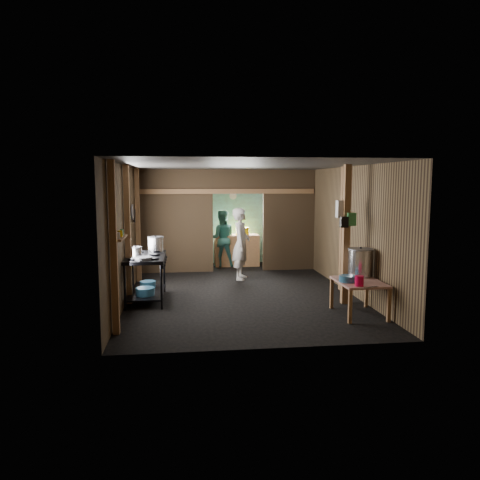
{
  "coord_description": "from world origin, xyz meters",
  "views": [
    {
      "loc": [
        -1.16,
        -9.55,
        2.27
      ],
      "look_at": [
        0.0,
        -0.2,
        1.1
      ],
      "focal_mm": 34.68,
      "sensor_mm": 36.0,
      "label": 1
    }
  ],
  "objects": [
    {
      "name": "stove_pot_large",
      "position": [
        -1.71,
        -0.1,
        1.02
      ],
      "size": [
        0.4,
        0.4,
        0.32
      ],
      "primitive_type": null,
      "rotation": [
        0.0,
        0.0,
        -0.32
      ],
      "color": "silver",
      "rests_on": "gas_range"
    },
    {
      "name": "stock_pot",
      "position": [
        2.0,
        -1.68,
        0.84
      ],
      "size": [
        0.49,
        0.49,
        0.52
      ],
      "primitive_type": null,
      "rotation": [
        0.0,
        0.0,
        0.1
      ],
      "color": "silver",
      "rests_on": "prep_table"
    },
    {
      "name": "post_left_b",
      "position": [
        -2.18,
        -0.8,
        1.3
      ],
      "size": [
        0.1,
        0.12,
        2.6
      ],
      "primitive_type": "cube",
      "color": "#9D7040",
      "rests_on": "floor"
    },
    {
      "name": "cross_beam",
      "position": [
        0.0,
        2.15,
        2.05
      ],
      "size": [
        4.4,
        0.12,
        0.12
      ],
      "primitive_type": "cube",
      "color": "#9D7040",
      "rests_on": "wall_left"
    },
    {
      "name": "prep_table",
      "position": [
        1.83,
        -2.07,
        0.3
      ],
      "size": [
        0.73,
        1.01,
        0.59
      ],
      "primitive_type": null,
      "color": "tan",
      "rests_on": "floor"
    },
    {
      "name": "wall_back",
      "position": [
        0.0,
        3.5,
        1.3
      ],
      "size": [
        4.5,
        0.0,
        2.6
      ],
      "primitive_type": "cube",
      "color": "brown",
      "rests_on": "ground"
    },
    {
      "name": "floor",
      "position": [
        0.0,
        0.0,
        0.0
      ],
      "size": [
        4.5,
        7.0,
        0.0
      ],
      "primitive_type": "cube",
      "color": "black",
      "rests_on": "ground"
    },
    {
      "name": "bag_green",
      "position": [
        1.92,
        -1.36,
        1.6
      ],
      "size": [
        0.16,
        0.12,
        0.24
      ],
      "primitive_type": "cube",
      "color": "#399049",
      "rests_on": "post_free"
    },
    {
      "name": "post_left_c",
      "position": [
        -2.18,
        1.2,
        1.3
      ],
      "size": [
        0.1,
        0.12,
        2.6
      ],
      "primitive_type": "cube",
      "color": "#9D7040",
      "rests_on": "floor"
    },
    {
      "name": "yellow_tub",
      "position": [
        0.46,
        2.95,
        0.95
      ],
      "size": [
        0.37,
        0.37,
        0.2
      ],
      "primitive_type": "cylinder",
      "color": "yellow",
      "rests_on": "back_counter"
    },
    {
      "name": "turquoise_panel",
      "position": [
        0.0,
        3.44,
        1.25
      ],
      "size": [
        4.4,
        0.06,
        2.5
      ],
      "primitive_type": "cube",
      "color": "#6FC9BF",
      "rests_on": "wall_back"
    },
    {
      "name": "pan_lid_big",
      "position": [
        -2.21,
        0.4,
        1.65
      ],
      "size": [
        0.03,
        0.34,
        0.34
      ],
      "primitive_type": "cylinder",
      "rotation": [
        0.0,
        1.57,
        0.0
      ],
      "color": "slate",
      "rests_on": "wall_left"
    },
    {
      "name": "wash_basin",
      "position": [
        1.6,
        -2.11,
        0.65
      ],
      "size": [
        0.33,
        0.33,
        0.11
      ],
      "primitive_type": "cylinder",
      "rotation": [
        0.0,
        0.0,
        0.18
      ],
      "color": "#2C6288",
      "rests_on": "prep_table"
    },
    {
      "name": "blue_tub_front",
      "position": [
        -1.88,
        -0.91,
        0.24
      ],
      "size": [
        0.35,
        0.35,
        0.15
      ],
      "primitive_type": "cylinder",
      "color": "#2C6288",
      "rests_on": "gas_range"
    },
    {
      "name": "partition_right",
      "position": [
        1.57,
        2.2,
        1.3
      ],
      "size": [
        1.35,
        0.1,
        2.6
      ],
      "primitive_type": "cube",
      "color": "#3E2B17",
      "rests_on": "floor"
    },
    {
      "name": "knife",
      "position": [
        1.82,
        -2.58,
        0.6
      ],
      "size": [
        0.3,
        0.13,
        0.01
      ],
      "primitive_type": "cube",
      "rotation": [
        0.0,
        0.0,
        0.33
      ],
      "color": "silver",
      "rests_on": "prep_table"
    },
    {
      "name": "jar_yellow",
      "position": [
        -2.15,
        -2.1,
        1.47
      ],
      "size": [
        0.08,
        0.08,
        0.1
      ],
      "primitive_type": "cylinder",
      "color": "yellow",
      "rests_on": "wall_shelf"
    },
    {
      "name": "partition_header",
      "position": [
        0.25,
        2.2,
        2.3
      ],
      "size": [
        1.3,
        0.1,
        0.6
      ],
      "primitive_type": "cube",
      "color": "#3E2B17",
      "rests_on": "wall_back"
    },
    {
      "name": "post_free",
      "position": [
        1.85,
        -1.3,
        1.3
      ],
      "size": [
        0.12,
        0.12,
        2.6
      ],
      "primitive_type": "cube",
      "color": "#9D7040",
      "rests_on": "floor"
    },
    {
      "name": "pan_lid_small",
      "position": [
        -2.21,
        0.8,
        1.55
      ],
      "size": [
        0.03,
        0.3,
        0.3
      ],
      "primitive_type": "cylinder",
      "rotation": [
        0.0,
        1.57,
        0.0
      ],
      "color": "black",
      "rests_on": "wall_left"
    },
    {
      "name": "blue_tub_back",
      "position": [
        -1.88,
        -0.24,
        0.23
      ],
      "size": [
        0.32,
        0.32,
        0.13
      ],
      "primitive_type": "cylinder",
      "color": "#2C6288",
      "rests_on": "gas_range"
    },
    {
      "name": "stove_pot_med",
      "position": [
        -2.05,
        -0.72,
        0.96
      ],
      "size": [
        0.3,
        0.3,
        0.21
      ],
      "primitive_type": null,
      "rotation": [
        0.0,
        0.0,
        0.34
      ],
      "color": "silver",
      "rests_on": "gas_range"
    },
    {
      "name": "bag_black",
      "position": [
        1.78,
        -1.38,
        1.55
      ],
      "size": [
        0.14,
        0.1,
        0.2
      ],
      "primitive_type": "cube",
      "color": "black",
      "rests_on": "post_free"
    },
    {
      "name": "frying_pan",
      "position": [
        -1.88,
        -1.12,
        0.91
      ],
      "size": [
        0.39,
        0.58,
        0.07
      ],
      "primitive_type": null,
      "rotation": [
        0.0,
        0.0,
        0.11
      ],
      "color": "slate",
      "rests_on": "gas_range"
    },
    {
      "name": "post_left_a",
      "position": [
        -2.18,
        -2.6,
        1.3
      ],
      "size": [
        0.1,
        0.12,
        2.6
      ],
      "primitive_type": "cube",
      "color": "#9D7040",
      "rests_on": "floor"
    },
    {
      "name": "bag_white",
      "position": [
        1.8,
        -1.22,
        1.78
      ],
      "size": [
        0.22,
        0.15,
        0.32
      ],
      "primitive_type": "cube",
      "color": "silver",
      "rests_on": "post_free"
    },
    {
      "name": "wall_left",
      "position": [
        -2.25,
        0.0,
        1.3
      ],
      "size": [
        0.0,
        7.0,
        2.6
      ],
      "primitive_type": "cube",
      "color": "brown",
      "rests_on": "ground"
    },
    {
      "name": "ceiling",
      "position": [
        0.0,
        0.0,
        2.6
      ],
      "size": [
        4.5,
        7.0,
        0.0
      ],
      "primitive_type": "cube",
      "color": "#4D4B48",
      "rests_on": "ground"
    },
    {
      "name": "pink_bucket",
      "position": [
        1.68,
        -2.45,
        0.68
      ],
      "size": [
        0.16,
        0.16,
        0.17
      ],
      "primitive_type": "cylinder",
      "rotation": [
        0.0,
        0.0,
        0.11
      ],
      "color": "red",
      "rests_on": "prep_table"
    },
    {
      "name": "back_counter",
      "position": [
        0.3,
        2.95,
        0.42
      ],
      "size": [
        1.2,
        0.5,
        0.85
      ],
      "primitive_type": "cube",
      "color": "#9D7040",
      "rests_on": "floor"
    },
    {
      "name": "jar_green",
      "position": [
        -2.15,
        -1.88,
        1.47
      ],
      "size": [
        0.06,
        0.06,
        0.1
      ],
      "primitive_type": "cylinder",
      "color": "#399049",
      "rests_on": "wall_shelf"
    },
    {
      "name": "post_right",
      "position": [
        2.18,
        -0.2,
        1.3
      ],
      "size": [
        0.1,
        0.12,
        2.6
      ],
      "primitive_type": "cube",
      "color": "#9D7040",
      "rests_on": "floor"
    },
    {
      "name": "partition_left",
      "position": [
        -1.32,
        2.2,
        1.3
      ],
      "size": [
        1.85,
        0.1,
        2.6
      ],
      "primitive_type": "cube",
      "color": "#3E2B17",
      "rests_on": "floor"
    },
    {
      "name": "wall_shelf",
      "position": [
        -2.15,
        -2.1,
        1.4
      ],
      "size": [
        0.14,
        0.8,
        0.03
      ],
      "primitive_type": "cube",
      "color": "#9D7040",
      "rests_on": "wall_left"
    },
    {
      "name": "gas_range",
      "position": [
        -1.88,
        -0.63,
        0.44
      ],
      "size": [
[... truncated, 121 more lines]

